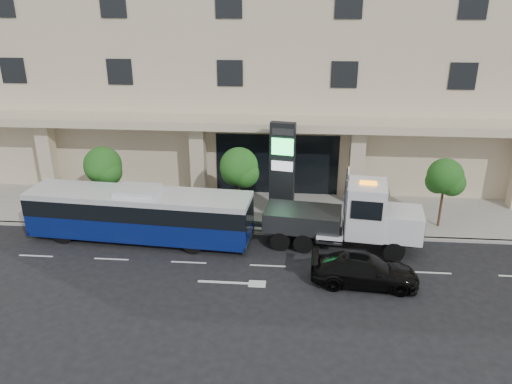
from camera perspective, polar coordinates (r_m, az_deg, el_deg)
ground at (r=26.37m, az=1.57°, el=-6.79°), size 120.00×120.00×0.00m
sidewalk at (r=30.82m, az=2.11°, el=-2.22°), size 120.00×6.00×0.15m
curb at (r=28.11m, az=1.81°, el=-4.71°), size 120.00×0.30×0.15m
convention_center at (r=38.65m, az=3.13°, el=17.86°), size 60.00×17.60×20.00m
tree_left at (r=30.48m, az=-17.04°, el=2.65°), size 2.27×2.20×4.22m
tree_mid at (r=28.48m, az=-1.91°, el=2.61°), size 2.28×2.20×4.38m
tree_right at (r=29.57m, az=20.83°, el=1.42°), size 2.10×2.00×4.04m
city_bus at (r=27.61m, az=-13.16°, el=-2.41°), size 12.26×3.45×3.07m
tow_truck at (r=26.43m, az=10.60°, el=-2.96°), size 9.23×3.19×4.18m
black_sedan at (r=23.83m, az=12.31°, el=-8.73°), size 5.05×2.30×1.43m
signage_pylon at (r=28.94m, az=3.01°, el=2.51°), size 1.50×0.77×5.75m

